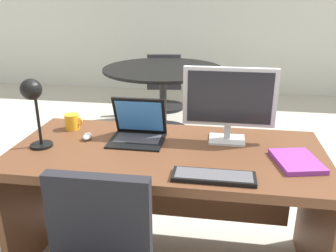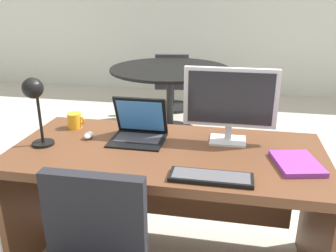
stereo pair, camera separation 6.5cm
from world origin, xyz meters
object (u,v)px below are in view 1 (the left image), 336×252
at_px(desk, 168,178).
at_px(monitor, 229,100).
at_px(meeting_chair_near, 164,87).
at_px(keyboard, 214,176).
at_px(laptop, 139,126).
at_px(desk_lamp, 33,99).
at_px(coffee_mug, 72,122).
at_px(book, 297,161).
at_px(meeting_table, 163,84).
at_px(mouse, 87,136).

bearing_deg(desk, monitor, 22.18).
bearing_deg(meeting_chair_near, monitor, -73.80).
relative_size(keyboard, meeting_chair_near, 0.47).
height_order(monitor, laptop, monitor).
xyz_separation_m(monitor, desk_lamp, (-1.00, -0.26, 0.04)).
height_order(keyboard, coffee_mug, coffee_mug).
xyz_separation_m(laptop, book, (0.84, -0.20, -0.06)).
xyz_separation_m(desk_lamp, book, (1.34, 0.02, -0.27)).
bearing_deg(monitor, desk, -157.82).
height_order(meeting_table, meeting_chair_near, meeting_chair_near).
distance_m(keyboard, coffee_mug, 1.02).
xyz_separation_m(mouse, desk_lamp, (-0.21, -0.16, 0.26)).
bearing_deg(meeting_table, desk_lamp, -97.64).
distance_m(desk_lamp, meeting_table, 2.31).
bearing_deg(keyboard, book, 28.67).
relative_size(keyboard, book, 1.25).
height_order(desk, book, book).
relative_size(desk, laptop, 5.54).
height_order(book, meeting_table, book).
distance_m(keyboard, book, 0.45).
bearing_deg(keyboard, meeting_table, 104.75).
xyz_separation_m(laptop, desk_lamp, (-0.50, -0.22, 0.21)).
relative_size(monitor, keyboard, 1.34).
height_order(laptop, book, laptop).
bearing_deg(desk_lamp, keyboard, -11.83).
bearing_deg(meeting_chair_near, mouse, -89.18).
bearing_deg(meeting_chair_near, laptop, -83.53).
xyz_separation_m(laptop, coffee_mug, (-0.44, 0.08, -0.03)).
xyz_separation_m(keyboard, coffee_mug, (-0.88, 0.50, 0.04)).
relative_size(mouse, meeting_chair_near, 0.10).
xyz_separation_m(book, meeting_table, (-1.04, 2.22, -0.18)).
height_order(keyboard, mouse, mouse).
bearing_deg(coffee_mug, meeting_chair_near, 87.82).
relative_size(desk_lamp, meeting_chair_near, 0.48).
distance_m(monitor, desk_lamp, 1.04).
xyz_separation_m(desk, book, (0.66, -0.11, 0.21)).
bearing_deg(desk, keyboard, -51.77).
relative_size(laptop, keyboard, 0.80).
bearing_deg(coffee_mug, monitor, -2.71).
bearing_deg(desk_lamp, coffee_mug, 78.50).
height_order(laptop, keyboard, laptop).
xyz_separation_m(monitor, coffee_mug, (-0.94, 0.04, -0.19)).
bearing_deg(desk, meeting_chair_near, 99.75).
bearing_deg(keyboard, coffee_mug, 150.29).
distance_m(mouse, coffee_mug, 0.21).
height_order(monitor, book, monitor).
xyz_separation_m(mouse, meeting_chair_near, (-0.04, 2.97, -0.46)).
height_order(coffee_mug, meeting_table, coffee_mug).
bearing_deg(keyboard, desk, 128.23).
relative_size(monitor, book, 1.67).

